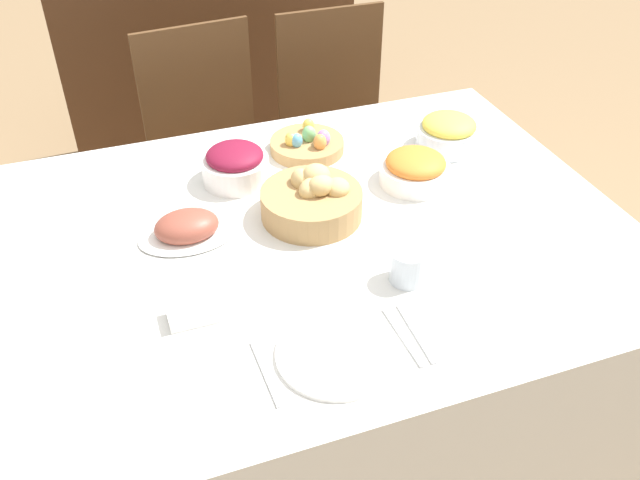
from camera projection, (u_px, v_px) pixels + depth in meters
The scene contains 17 objects.
ground_plane at pixel (304, 429), 2.15m from camera, with size 12.00×12.00×0.00m, color #937551.
dining_table at pixel (302, 344), 1.91m from camera, with size 1.65×1.19×0.78m.
chair_far_right at pixel (340, 133), 2.65m from camera, with size 0.42×0.42×0.96m.
chair_far_center at pixel (212, 155), 2.51m from camera, with size 0.46×0.46×0.96m.
sideboard at pixel (207, 59), 3.26m from camera, with size 1.34×0.44×0.99m.
bread_basket at pixel (313, 200), 1.71m from camera, with size 0.26×0.26×0.13m.
egg_basket at pixel (308, 144), 1.98m from camera, with size 0.22×0.22×0.08m.
ham_platter at pixel (187, 228), 1.66m from camera, with size 0.24×0.17×0.07m.
carrot_bowl at pixel (415, 169), 1.84m from camera, with size 0.19×0.19×0.09m.
pineapple_bowl at pixel (448, 132), 1.99m from camera, with size 0.19×0.19×0.10m.
beet_salad_bowl at pixel (235, 165), 1.84m from camera, with size 0.18×0.18×0.11m.
dinner_plate at pixel (336, 354), 1.35m from camera, with size 0.24×0.24×0.01m.
fork at pixel (265, 373), 1.31m from camera, with size 0.01×0.18×0.00m.
knife at pixel (402, 337), 1.39m from camera, with size 0.01×0.18×0.00m.
spoon at pixel (415, 333), 1.40m from camera, with size 0.01×0.18×0.00m.
drinking_cup at pixel (408, 266), 1.51m from camera, with size 0.08×0.08×0.08m.
butter_dish at pixel (193, 313), 1.43m from camera, with size 0.11×0.07×0.03m.
Camera 1 is at (-0.40, -1.28, 1.79)m, focal length 38.00 mm.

